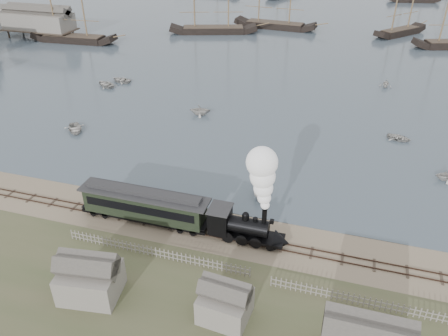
# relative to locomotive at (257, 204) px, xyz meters

# --- Properties ---
(ground) EXTENTS (600.00, 600.00, 0.00)m
(ground) POSITION_rel_locomotive_xyz_m (-2.22, 2.00, -4.79)
(ground) COLOR tan
(ground) RESTS_ON ground
(rail_track) EXTENTS (120.00, 1.80, 0.16)m
(rail_track) POSITION_rel_locomotive_xyz_m (-2.22, 0.00, -4.75)
(rail_track) COLOR #3D2A21
(rail_track) RESTS_ON ground
(picket_fence_west) EXTENTS (19.00, 0.10, 1.20)m
(picket_fence_west) POSITION_rel_locomotive_xyz_m (-8.72, -5.00, -4.79)
(picket_fence_west) COLOR gray
(picket_fence_west) RESTS_ON ground
(picket_fence_east) EXTENTS (15.00, 0.10, 1.20)m
(picket_fence_east) POSITION_rel_locomotive_xyz_m (10.28, -5.50, -4.79)
(picket_fence_east) COLOR gray
(picket_fence_east) RESTS_ON ground
(shed_left) EXTENTS (5.00, 4.00, 4.10)m
(shed_left) POSITION_rel_locomotive_xyz_m (-12.22, -11.00, -4.79)
(shed_left) COLOR gray
(shed_left) RESTS_ON ground
(shed_mid) EXTENTS (4.00, 3.50, 3.60)m
(shed_mid) POSITION_rel_locomotive_xyz_m (-0.22, -10.00, -4.79)
(shed_mid) COLOR gray
(shed_mid) RESTS_ON ground
(locomotive) EXTENTS (8.36, 3.12, 10.42)m
(locomotive) POSITION_rel_locomotive_xyz_m (0.00, 0.00, 0.00)
(locomotive) COLOR black
(locomotive) RESTS_ON ground
(passenger_coach) EXTENTS (14.40, 2.78, 3.50)m
(passenger_coach) POSITION_rel_locomotive_xyz_m (-12.25, 0.00, -2.59)
(passenger_coach) COLOR black
(passenger_coach) RESTS_ON ground
(beached_dinghy) EXTENTS (4.03, 4.66, 0.81)m
(beached_dinghy) POSITION_rel_locomotive_xyz_m (-18.50, 2.08, -4.39)
(beached_dinghy) COLOR beige
(beached_dinghy) RESTS_ON ground
(rowboat_0) EXTENTS (5.27, 5.08, 0.89)m
(rowboat_0) POSITION_rel_locomotive_xyz_m (-32.39, 17.14, -4.29)
(rowboat_0) COLOR beige
(rowboat_0) RESTS_ON harbor_water
(rowboat_1) EXTENTS (3.51, 3.90, 1.82)m
(rowboat_1) POSITION_rel_locomotive_xyz_m (-16.08, 28.55, -3.82)
(rowboat_1) COLOR beige
(rowboat_1) RESTS_ON harbor_water
(rowboat_2) EXTENTS (3.27, 1.35, 1.25)m
(rowboat_2) POSITION_rel_locomotive_xyz_m (-1.42, 8.36, -4.11)
(rowboat_2) COLOR beige
(rowboat_2) RESTS_ON harbor_water
(rowboat_3) EXTENTS (3.31, 4.00, 0.72)m
(rowboat_3) POSITION_rel_locomotive_xyz_m (15.06, 28.44, -4.37)
(rowboat_3) COLOR beige
(rowboat_3) RESTS_ON harbor_water
(rowboat_4) EXTENTS (3.18, 3.43, 1.49)m
(rowboat_4) POSITION_rel_locomotive_xyz_m (20.24, 18.49, -3.99)
(rowboat_4) COLOR beige
(rowboat_4) RESTS_ON harbor_water
(rowboat_6) EXTENTS (3.81, 4.73, 0.87)m
(rowboat_6) POSITION_rel_locomotive_xyz_m (-36.33, 39.13, -4.30)
(rowboat_6) COLOR beige
(rowboat_6) RESTS_ON harbor_water
(rowboat_7) EXTENTS (2.97, 2.62, 1.47)m
(rowboat_7) POSITION_rel_locomotive_xyz_m (13.50, 51.21, -4.00)
(rowboat_7) COLOR beige
(rowboat_7) RESTS_ON harbor_water
(rowboat_8) EXTENTS (4.77, 5.30, 0.90)m
(rowboat_8) POSITION_rel_locomotive_xyz_m (-37.96, 36.06, -4.28)
(rowboat_8) COLOR beige
(rowboat_8) RESTS_ON harbor_water
(schooner_0) EXTENTS (22.54, 6.55, 20.00)m
(schooner_0) POSITION_rel_locomotive_xyz_m (-62.20, 62.45, 5.27)
(schooner_0) COLOR black
(schooner_0) RESTS_ON harbor_water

